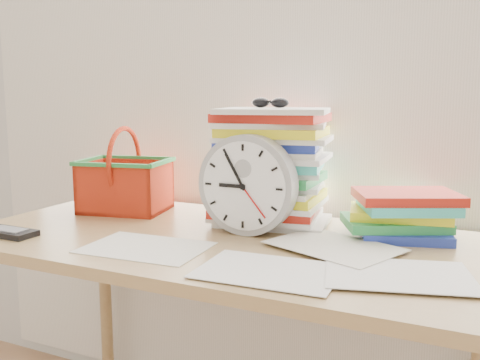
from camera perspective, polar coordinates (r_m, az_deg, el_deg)
The scene contains 9 objects.
curtain at distance 1.73m, azimuth 3.82°, elevation 14.90°, with size 2.40×0.01×2.50m, color white.
desk at distance 1.45m, azimuth -2.04°, elevation -8.94°, with size 1.40×0.70×0.75m.
paper_stack at distance 1.56m, azimuth 3.26°, elevation 1.47°, with size 0.34×0.28×0.34m, color white, non-canonical shape.
clock at distance 1.43m, azimuth 0.81°, elevation -0.51°, with size 0.27×0.27×0.05m, color #9D9D9D.
sunglasses at distance 1.55m, azimuth 3.23°, elevation 8.24°, with size 0.13×0.11×0.03m, color black, non-canonical shape.
book_stack at distance 1.48m, azimuth 16.80°, elevation -3.52°, with size 0.28×0.22×0.12m, color white, non-canonical shape.
basket at distance 1.76m, azimuth -12.17°, elevation 1.04°, with size 0.27×0.21×0.27m, color red, non-canonical shape.
calculator at distance 1.57m, azimuth -23.45°, elevation -5.16°, with size 0.16×0.07×0.02m, color black.
scattered_papers at distance 1.43m, azimuth -2.06°, elevation -5.85°, with size 1.26×0.42×0.02m, color white, non-canonical shape.
Camera 1 is at (0.64, 0.38, 1.12)m, focal length 40.00 mm.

